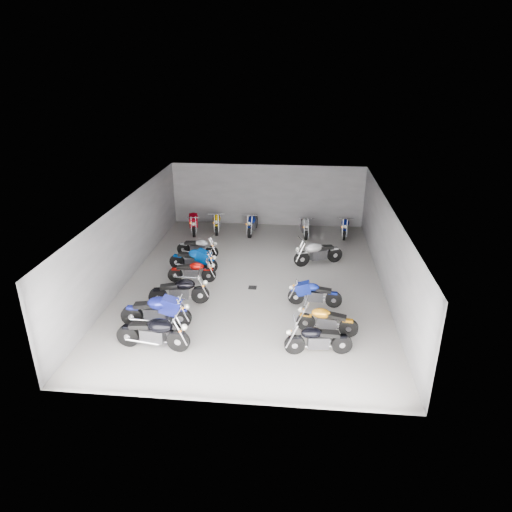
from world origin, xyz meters
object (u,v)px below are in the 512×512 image
object	(u,v)px
motorcycle_right_c	(314,294)
motorcycle_back_c	(252,223)
motorcycle_right_b	(326,320)
motorcycle_back_b	(217,222)
motorcycle_back_a	(194,222)
motorcycle_back_f	(345,226)
motorcycle_left_a	(154,333)
motorcycle_right_a	(318,339)
motorcycle_left_b	(157,311)
motorcycle_left_c	(180,291)
motorcycle_left_e	(194,260)
motorcycle_left_d	(192,271)
motorcycle_back_e	(305,226)
motorcycle_left_f	(198,247)
motorcycle_right_f	(318,253)
drain_grate	(253,287)

from	to	relation	value
motorcycle_right_c	motorcycle_back_c	xyz separation A→B (m)	(-2.97, 7.26, 0.06)
motorcycle_right_b	motorcycle_back_b	distance (m)	10.51
motorcycle_back_a	motorcycle_right_b	bearing A→B (deg)	112.74
motorcycle_right_c	motorcycle_back_f	bearing A→B (deg)	-8.40
motorcycle_left_a	motorcycle_right_a	world-z (taller)	motorcycle_left_a
motorcycle_right_a	motorcycle_back_f	bearing A→B (deg)	-15.96
motorcycle_left_a	motorcycle_left_b	world-z (taller)	motorcycle_left_b
motorcycle_left_c	motorcycle_back_b	bearing A→B (deg)	169.08
motorcycle_back_b	motorcycle_right_b	bearing A→B (deg)	110.99
motorcycle_left_b	motorcycle_left_e	distance (m)	4.37
motorcycle_right_c	motorcycle_left_a	bearing A→B (deg)	127.32
motorcycle_back_b	motorcycle_left_b	bearing A→B (deg)	79.54
motorcycle_left_d	motorcycle_back_b	world-z (taller)	motorcycle_back_b
motorcycle_left_a	motorcycle_back_c	size ratio (longest dim) A/B	1.06
motorcycle_back_a	motorcycle_back_e	bearing A→B (deg)	168.02
motorcycle_right_b	motorcycle_back_c	distance (m)	9.63
motorcycle_left_f	motorcycle_left_a	bearing A→B (deg)	11.20
motorcycle_left_e	motorcycle_back_e	bearing A→B (deg)	145.91
motorcycle_back_b	motorcycle_right_a	bearing A→B (deg)	106.80
motorcycle_left_f	motorcycle_right_c	size ratio (longest dim) A/B	1.00
motorcycle_right_b	motorcycle_right_c	world-z (taller)	motorcycle_right_b
motorcycle_right_a	motorcycle_back_b	size ratio (longest dim) A/B	0.97
motorcycle_left_d	motorcycle_right_f	world-z (taller)	motorcycle_right_f
drain_grate	motorcycle_back_e	distance (m)	6.35
motorcycle_right_c	motorcycle_back_b	distance (m)	8.81
motorcycle_left_a	motorcycle_left_f	world-z (taller)	motorcycle_left_a
motorcycle_right_b	motorcycle_right_a	bearing A→B (deg)	174.24
motorcycle_right_a	motorcycle_back_c	world-z (taller)	motorcycle_back_c
motorcycle_left_e	motorcycle_right_c	bearing A→B (deg)	73.35
drain_grate	motorcycle_back_b	distance (m)	6.71
motorcycle_right_c	motorcycle_back_a	xyz separation A→B (m)	(-5.96, 7.12, 0.08)
motorcycle_left_b	motorcycle_right_b	distance (m)	5.49
motorcycle_right_a	motorcycle_left_c	bearing A→B (deg)	54.99
motorcycle_left_b	motorcycle_left_d	xyz separation A→B (m)	(0.40, 3.36, -0.10)
motorcycle_left_e	motorcycle_back_e	world-z (taller)	motorcycle_left_e
drain_grate	motorcycle_right_f	world-z (taller)	motorcycle_right_f
motorcycle_left_c	motorcycle_left_e	world-z (taller)	motorcycle_left_c
motorcycle_left_c	motorcycle_back_b	xyz separation A→B (m)	(-0.03, 7.73, -0.02)
motorcycle_right_a	motorcycle_back_e	bearing A→B (deg)	-4.80
motorcycle_left_c	motorcycle_right_a	distance (m)	5.46
motorcycle_back_e	motorcycle_back_a	bearing A→B (deg)	-5.04
motorcycle_right_f	motorcycle_back_f	bearing A→B (deg)	-44.60
motorcycle_right_b	drain_grate	bearing A→B (deg)	51.57
motorcycle_left_d	motorcycle_right_c	xyz separation A→B (m)	(4.74, -1.45, 0.00)
motorcycle_left_d	motorcycle_right_f	size ratio (longest dim) A/B	0.91
motorcycle_left_b	motorcycle_left_c	bearing A→B (deg)	165.43
motorcycle_left_c	motorcycle_left_f	bearing A→B (deg)	172.54
motorcycle_left_e	motorcycle_right_a	size ratio (longest dim) A/B	1.04
motorcycle_right_c	motorcycle_right_f	xyz separation A→B (m)	(0.22, 3.65, 0.07)
motorcycle_back_c	drain_grate	bearing A→B (deg)	100.43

